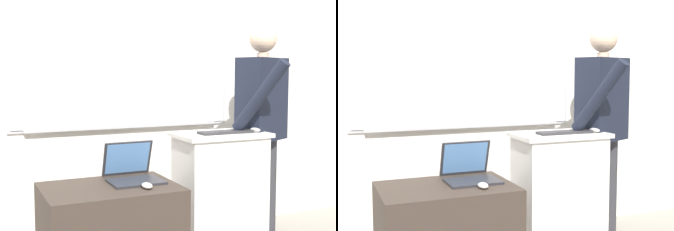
% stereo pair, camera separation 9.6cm
% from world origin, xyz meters
% --- Properties ---
extents(back_wall, '(6.40, 0.17, 2.65)m').
position_xyz_m(back_wall, '(-0.01, 1.24, 1.33)').
color(back_wall, silver).
rests_on(back_wall, ground_plane).
extents(lectern_podium, '(0.67, 0.41, 0.94)m').
position_xyz_m(lectern_podium, '(0.35, 0.51, 0.47)').
color(lectern_podium, silver).
rests_on(lectern_podium, ground_plane).
extents(person_presenter, '(0.62, 0.70, 1.74)m').
position_xyz_m(person_presenter, '(0.77, 0.59, 1.02)').
color(person_presenter, '#333338').
rests_on(person_presenter, ground_plane).
extents(laptop, '(0.33, 0.33, 0.25)m').
position_xyz_m(laptop, '(-0.38, 0.39, 0.75)').
color(laptop, '#28282D').
rests_on(laptop, side_desk).
extents(wireless_keyboard, '(0.41, 0.12, 0.02)m').
position_xyz_m(wireless_keyboard, '(0.36, 0.46, 0.95)').
color(wireless_keyboard, '#2D2D30').
rests_on(wireless_keyboard, lectern_podium).
extents(computer_mouse_by_laptop, '(0.06, 0.10, 0.03)m').
position_xyz_m(computer_mouse_by_laptop, '(-0.37, 0.15, 0.70)').
color(computer_mouse_by_laptop, silver).
rests_on(computer_mouse_by_laptop, side_desk).
extents(computer_mouse_by_keyboard, '(0.06, 0.10, 0.03)m').
position_xyz_m(computer_mouse_by_keyboard, '(0.60, 0.44, 0.96)').
color(computer_mouse_by_keyboard, silver).
rests_on(computer_mouse_by_keyboard, lectern_podium).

